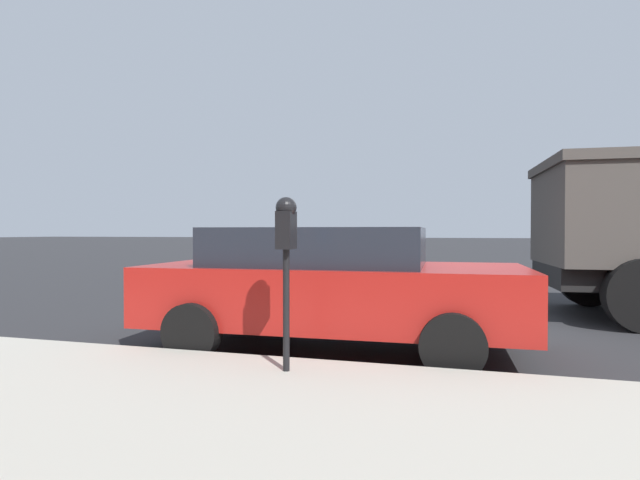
% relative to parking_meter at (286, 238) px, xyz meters
% --- Properties ---
extents(ground_plane, '(220.00, 220.00, 0.00)m').
position_rel_parking_meter_xyz_m(ground_plane, '(2.67, -0.60, -1.36)').
color(ground_plane, '#2B2B2D').
extents(parking_meter, '(0.21, 0.19, 1.57)m').
position_rel_parking_meter_xyz_m(parking_meter, '(0.00, 0.00, 0.00)').
color(parking_meter, black).
rests_on(parking_meter, sidewalk).
extents(car_red, '(2.22, 4.49, 1.46)m').
position_rel_parking_meter_xyz_m(car_red, '(1.61, 0.00, -0.57)').
color(car_red, '#B21E19').
rests_on(car_red, ground_plane).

